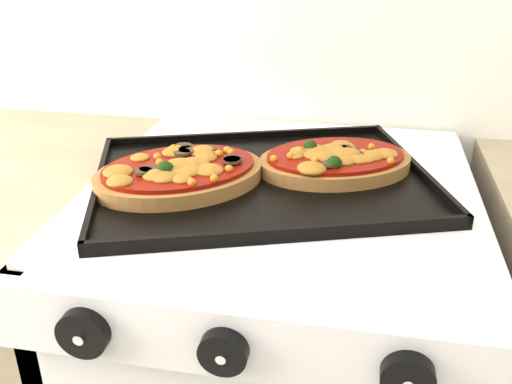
# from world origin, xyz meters

# --- Properties ---
(control_panel) EXTENTS (0.60, 0.02, 0.09)m
(control_panel) POSITION_xyz_m (-0.03, 1.39, 0.85)
(control_panel) COLOR silver
(control_panel) RESTS_ON stove
(knob_left) EXTENTS (0.06, 0.02, 0.06)m
(knob_left) POSITION_xyz_m (-0.21, 1.37, 0.85)
(knob_left) COLOR black
(knob_left) RESTS_ON control_panel
(knob_center) EXTENTS (0.06, 0.02, 0.06)m
(knob_center) POSITION_xyz_m (-0.05, 1.37, 0.85)
(knob_center) COLOR black
(knob_center) RESTS_ON control_panel
(knob_right) EXTENTS (0.06, 0.02, 0.06)m
(knob_right) POSITION_xyz_m (0.15, 1.37, 0.85)
(knob_right) COLOR black
(knob_right) RESTS_ON control_panel
(baking_tray) EXTENTS (0.60, 0.51, 0.02)m
(baking_tray) POSITION_xyz_m (-0.06, 1.69, 0.92)
(baking_tray) COLOR black
(baking_tray) RESTS_ON stove
(pizza_left) EXTENTS (0.32, 0.30, 0.04)m
(pizza_left) POSITION_xyz_m (-0.18, 1.65, 0.94)
(pizza_left) COLOR #A56538
(pizza_left) RESTS_ON baking_tray
(pizza_right) EXTENTS (0.29, 0.25, 0.04)m
(pizza_right) POSITION_xyz_m (0.04, 1.74, 0.94)
(pizza_right) COLOR #A56538
(pizza_right) RESTS_ON baking_tray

